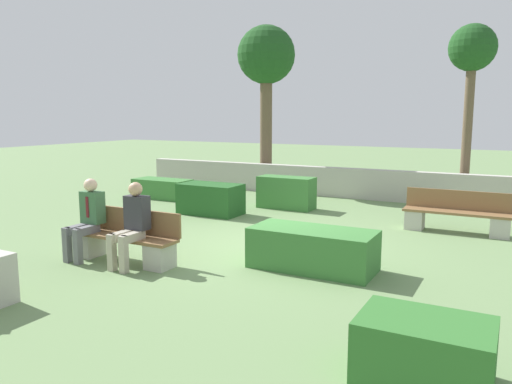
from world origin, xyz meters
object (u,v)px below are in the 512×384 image
person_seated_man (87,215)px  tree_center_left (472,57)px  bench_left_side (457,216)px  bench_front (125,242)px  person_seated_woman (132,220)px  tree_leftmost (266,61)px

person_seated_man → tree_center_left: tree_center_left is taller
bench_left_side → tree_center_left: 5.17m
bench_front → person_seated_man: bearing=-168.3°
person_seated_woman → tree_center_left: tree_center_left is taller
person_seated_woman → tree_leftmost: size_ratio=0.26×
person_seated_woman → tree_leftmost: bearing=103.1°
bench_front → person_seated_woman: bearing=-24.8°
bench_front → bench_left_side: size_ratio=0.94×
person_seated_woman → tree_center_left: bearing=65.0°
bench_left_side → person_seated_woman: 6.50m
bench_left_side → person_seated_woman: person_seated_woman is taller
tree_center_left → bench_front: bearing=-117.0°
bench_front → person_seated_man: (-0.67, -0.14, 0.41)m
bench_front → bench_left_side: (4.57, 4.74, 0.00)m
person_seated_woman → tree_leftmost: tree_leftmost is taller
tree_center_left → tree_leftmost: bearing=179.7°
tree_leftmost → person_seated_man: bearing=-83.1°
bench_front → bench_left_side: same height
person_seated_woman → tree_center_left: 10.03m
person_seated_man → person_seated_woman: bearing=-0.0°
person_seated_woman → bench_front: bearing=155.2°
bench_front → tree_leftmost: tree_leftmost is taller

